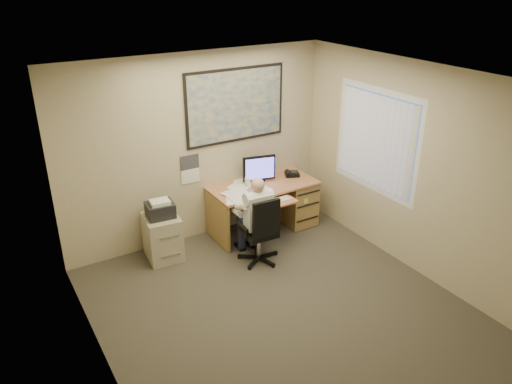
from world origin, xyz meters
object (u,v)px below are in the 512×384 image
filing_cabinet (162,233)px  office_chair (261,243)px  person (258,220)px  desk (281,198)px

filing_cabinet → office_chair: office_chair is taller
office_chair → person: 0.33m
desk → office_chair: bearing=-137.4°
office_chair → person: (-0.00, 0.08, 0.32)m
desk → office_chair: (-0.85, -0.78, -0.16)m
filing_cabinet → office_chair: 1.35m
desk → person: person is taller
desk → office_chair: size_ratio=1.63×
office_chair → filing_cabinet: bearing=147.1°
desk → filing_cabinet: desk is taller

